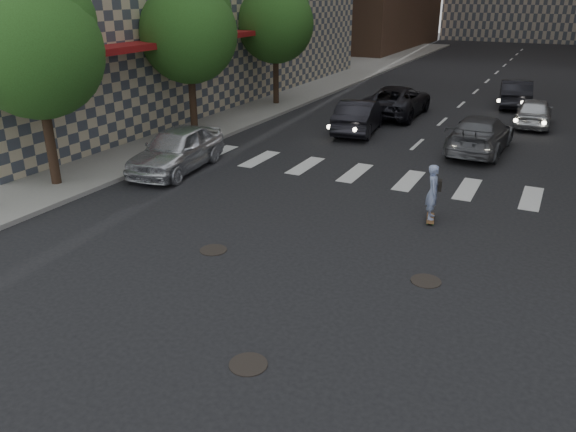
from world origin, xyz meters
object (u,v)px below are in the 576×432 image
object	(u,v)px
tree_c	(277,20)
skateboarder	(433,192)
tree_b	(191,29)
traffic_car_c	(397,101)
traffic_car_e	(515,93)
traffic_car_a	(359,116)
tree_a	(39,44)
silver_sedan	(177,149)
traffic_car_d	(534,112)
traffic_car_b	(480,134)

from	to	relation	value
tree_c	skateboarder	world-z (taller)	tree_c
tree_b	traffic_car_c	distance (m)	11.46
tree_c	traffic_car_e	world-z (taller)	tree_c
tree_b	traffic_car_a	size ratio (longest dim) A/B	1.43
skateboarder	traffic_car_e	world-z (taller)	skateboarder
tree_a	traffic_car_e	size ratio (longest dim) A/B	1.43
traffic_car_e	silver_sedan	bearing A→B (deg)	54.84
traffic_car_d	traffic_car_e	world-z (taller)	traffic_car_e
tree_c	traffic_car_d	bearing A→B (deg)	3.64
tree_c	silver_sedan	distance (m)	13.53
traffic_car_c	traffic_car_e	bearing A→B (deg)	-135.02
tree_c	traffic_car_b	size ratio (longest dim) A/B	1.30
traffic_car_d	silver_sedan	bearing A→B (deg)	48.35
skateboarder	traffic_car_a	world-z (taller)	skateboarder
tree_b	traffic_car_b	distance (m)	12.95
traffic_car_a	traffic_car_d	size ratio (longest dim) A/B	1.13
skateboarder	traffic_car_c	xyz separation A→B (m)	(-5.05, 13.72, -0.11)
traffic_car_a	traffic_car_c	world-z (taller)	traffic_car_c
skateboarder	traffic_car_d	distance (m)	14.41
traffic_car_a	traffic_car_e	size ratio (longest dim) A/B	1.01
skateboarder	silver_sedan	distance (m)	9.56
traffic_car_a	traffic_car_e	xyz separation A→B (m)	(5.81, 9.76, -0.00)
traffic_car_c	skateboarder	bearing A→B (deg)	109.96
traffic_car_a	traffic_car_d	xyz separation A→B (m)	(7.15, 5.02, -0.07)
traffic_car_b	traffic_car_d	size ratio (longest dim) A/B	1.25
tree_a	traffic_car_e	distance (m)	25.13
traffic_car_d	skateboarder	bearing A→B (deg)	81.29
tree_a	traffic_car_c	bearing A→B (deg)	66.91
silver_sedan	tree_b	bearing A→B (deg)	111.09
traffic_car_c	traffic_car_d	world-z (taller)	traffic_car_c
tree_c	tree_a	bearing A→B (deg)	-90.00
traffic_car_a	traffic_car_d	bearing A→B (deg)	-152.59
tree_a	silver_sedan	distance (m)	5.61
traffic_car_d	tree_a	bearing A→B (deg)	48.79
traffic_car_c	tree_b	bearing A→B (deg)	49.74
tree_b	skateboarder	world-z (taller)	tree_b
tree_a	traffic_car_c	world-z (taller)	tree_a
silver_sedan	traffic_car_b	size ratio (longest dim) A/B	0.92
tree_a	tree_b	xyz separation A→B (m)	(0.00, 8.00, 0.00)
tree_a	tree_b	world-z (taller)	same
silver_sedan	traffic_car_c	size ratio (longest dim) A/B	0.84
traffic_car_b	traffic_car_e	size ratio (longest dim) A/B	1.11
traffic_car_b	traffic_car_d	distance (m)	6.20
tree_b	skateboarder	size ratio (longest dim) A/B	3.91
traffic_car_d	traffic_car_e	size ratio (longest dim) A/B	0.89
tree_c	skateboarder	size ratio (longest dim) A/B	3.91
traffic_car_a	tree_a	bearing A→B (deg)	53.92
traffic_car_a	traffic_car_b	xyz separation A→B (m)	(5.58, -0.98, -0.02)
skateboarder	traffic_car_d	size ratio (longest dim) A/B	0.41
traffic_car_b	traffic_car_d	bearing A→B (deg)	-102.12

